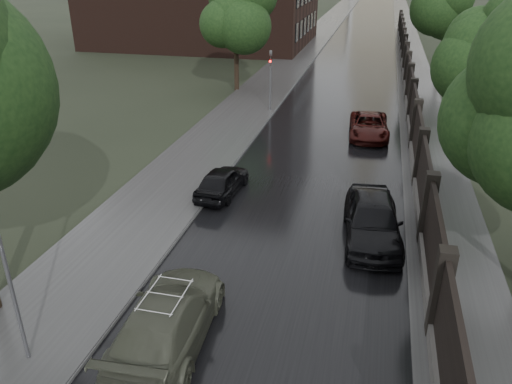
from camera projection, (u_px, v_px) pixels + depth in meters
name	position (u px, v px, depth m)	size (l,w,h in m)	color
fence_right	(408.00, 81.00, 36.86)	(0.45, 75.72, 2.70)	#383533
tree_left_far	(236.00, 19.00, 36.00)	(4.25, 4.25, 7.39)	black
tree_right_b	(482.00, 50.00, 25.76)	(4.08, 4.08, 7.01)	black
tree_right_c	(447.00, 15.00, 41.58)	(4.08, 4.08, 7.01)	black
lamp_post	(8.00, 274.00, 11.49)	(0.25, 0.12, 5.11)	#59595E
traffic_light	(270.00, 76.00, 32.02)	(0.16, 0.32, 4.00)	#59595E
volga_sedan	(167.00, 320.00, 12.95)	(2.10, 5.17, 1.50)	#414436
hatchback_left	(222.00, 181.00, 21.33)	(1.45, 3.60, 1.23)	black
car_right_near	(372.00, 220.00, 17.75)	(1.95, 4.84, 1.65)	black
car_right_far	(369.00, 126.00, 28.26)	(2.12, 4.60, 1.28)	black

